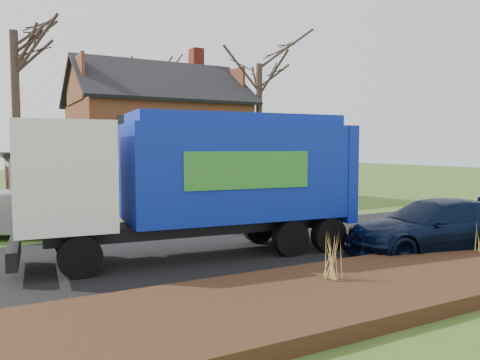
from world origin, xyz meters
TOP-DOWN VIEW (x-y plane):
  - ground at (0.00, 0.00)m, footprint 120.00×120.00m
  - road at (0.00, 0.00)m, footprint 80.00×7.00m
  - mulch_verge at (0.00, -5.30)m, footprint 80.00×3.50m
  - main_house at (1.49, 13.91)m, footprint 12.95×8.95m
  - garbage_truck at (-1.45, -0.43)m, footprint 9.60×3.35m
  - silver_sedan at (-5.72, 5.04)m, footprint 5.21×3.40m
  - navy_wagon at (4.56, -3.40)m, footprint 5.78×3.35m
  - tree_front_west at (-5.74, 7.75)m, footprint 3.55×3.55m
  - tree_front_east at (7.11, 10.82)m, footprint 4.05×4.05m
  - tree_back at (4.35, 20.90)m, footprint 3.81×3.81m
  - grass_clump_mid at (-0.42, -4.87)m, footprint 0.35×0.29m

SIDE VIEW (x-z plane):
  - ground at x=0.00m, z-range 0.00..0.00m
  - road at x=0.00m, z-range 0.00..0.02m
  - mulch_verge at x=0.00m, z-range 0.00..0.30m
  - navy_wagon at x=4.56m, z-range 0.00..1.57m
  - grass_clump_mid at x=-0.42m, z-range 0.30..1.28m
  - silver_sedan at x=-5.72m, z-range 0.00..1.62m
  - garbage_truck at x=-1.45m, z-range 0.31..4.34m
  - main_house at x=1.49m, z-range -0.60..8.66m
  - tree_front_west at x=-5.74m, z-range 3.42..13.96m
  - tree_front_east at x=7.11m, z-range 3.52..14.78m
  - tree_back at x=4.35m, z-range 4.02..16.08m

